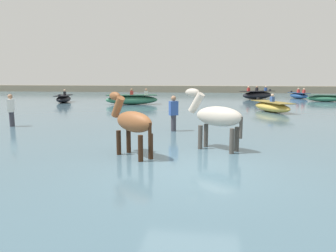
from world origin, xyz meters
TOP-DOWN VIEW (x-y plane):
  - ground_plane at (0.00, 0.00)m, footprint 120.00×120.00m
  - water_surface at (0.00, 10.00)m, footprint 90.00×90.00m
  - horse_lead_chestnut at (-1.57, 0.90)m, footprint 1.57×1.35m
  - horse_trailing_pinto at (0.60, 1.98)m, footprint 1.77×1.14m
  - boat_distant_east at (4.04, 12.56)m, footprint 2.25×3.55m
  - boat_distant_west at (10.20, 21.71)m, footprint 3.18×1.51m
  - boat_far_offshore at (4.77, 24.10)m, footprint 3.70×3.44m
  - boat_far_inshore at (9.00, 25.65)m, footprint 1.83×2.72m
  - boat_mid_channel at (-11.86, 17.51)m, footprint 1.67×2.93m
  - boat_near_starboard at (-5.70, 16.42)m, footprint 4.18×2.29m
  - person_onlooker_right at (-1.00, 4.91)m, footprint 0.38×0.34m
  - person_wading_mid at (-7.92, 5.06)m, footprint 0.29×0.37m
  - far_shoreline at (0.00, 37.51)m, footprint 80.00×2.40m

SIDE VIEW (x-z plane):
  - ground_plane at x=0.00m, z-range 0.00..0.00m
  - water_surface at x=0.00m, z-range 0.00..0.26m
  - boat_distant_west at x=10.20m, z-range 0.26..0.83m
  - boat_far_inshore at x=9.00m, z-range 0.03..1.08m
  - boat_mid_channel at x=-11.86m, z-range 0.02..1.11m
  - boat_distant_east at x=4.04m, z-range 0.02..1.12m
  - far_shoreline at x=0.00m, z-range 0.00..1.19m
  - boat_near_starboard at x=-5.70m, z-range 0.02..1.25m
  - boat_far_offshore at x=4.77m, z-range 0.03..1.29m
  - person_onlooker_right at x=-1.00m, z-range 0.05..1.68m
  - person_wading_mid at x=-7.92m, z-range 0.05..1.68m
  - horse_lead_chestnut at x=-1.57m, z-range 0.18..2.10m
  - horse_trailing_pinto at x=0.60m, z-range 0.18..2.18m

